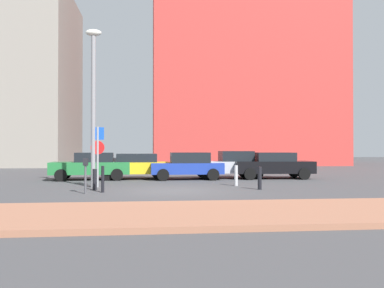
{
  "coord_description": "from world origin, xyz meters",
  "views": [
    {
      "loc": [
        -0.84,
        -15.97,
        1.71
      ],
      "look_at": [
        1.24,
        3.75,
        1.94
      ],
      "focal_mm": 36.95,
      "sensor_mm": 36.0,
      "label": 1
    }
  ],
  "objects": [
    {
      "name": "building_colorful_midrise",
      "position": [
        9.22,
        27.44,
        12.96
      ],
      "size": [
        19.53,
        13.14,
        25.92
      ],
      "primitive_type": "cube",
      "color": "#BF3833",
      "rests_on": "ground"
    },
    {
      "name": "parked_car_black",
      "position": [
        6.14,
        5.98,
        0.78
      ],
      "size": [
        4.53,
        2.26,
        1.49
      ],
      "color": "black",
      "rests_on": "ground"
    },
    {
      "name": "sidewalk_brick",
      "position": [
        0.0,
        -6.08,
        0.07
      ],
      "size": [
        40.0,
        3.95,
        0.14
      ],
      "primitive_type": "cube",
      "color": "#9E664C",
      "rests_on": "ground"
    },
    {
      "name": "building_under_construction",
      "position": [
        -13.94,
        25.95,
        8.75
      ],
      "size": [
        10.02,
        12.54,
        17.5
      ],
      "primitive_type": "cube",
      "color": "gray",
      "rests_on": "ground"
    },
    {
      "name": "parked_car_silver",
      "position": [
        3.77,
        6.5,
        0.79
      ],
      "size": [
        4.3,
        1.89,
        1.57
      ],
      "color": "#B7BABF",
      "rests_on": "ground"
    },
    {
      "name": "traffic_bollard_near",
      "position": [
        3.08,
        1.87,
        0.47
      ],
      "size": [
        0.16,
        0.16,
        0.95
      ],
      "primitive_type": "cylinder",
      "color": "#B7B7BC",
      "rests_on": "ground"
    },
    {
      "name": "parked_car_green",
      "position": [
        -4.06,
        6.14,
        0.77
      ],
      "size": [
        4.33,
        2.15,
        1.49
      ],
      "color": "#237238",
      "rests_on": "ground"
    },
    {
      "name": "parking_sign_post",
      "position": [
        -3.17,
        1.84,
        1.69
      ],
      "size": [
        0.59,
        0.16,
        2.69
      ],
      "color": "gray",
      "rests_on": "ground"
    },
    {
      "name": "parked_car_blue",
      "position": [
        1.22,
        5.86,
        0.78
      ],
      "size": [
        3.97,
        1.96,
        1.5
      ],
      "color": "#1E389E",
      "rests_on": "ground"
    },
    {
      "name": "street_lamp",
      "position": [
        -3.36,
        1.84,
        4.13
      ],
      "size": [
        0.7,
        0.36,
        7.01
      ],
      "color": "gray",
      "rests_on": "ground"
    },
    {
      "name": "ground_plane",
      "position": [
        0.0,
        0.0,
        0.0
      ],
      "size": [
        120.0,
        120.0,
        0.0
      ],
      "primitive_type": "plane",
      "color": "#424244"
    },
    {
      "name": "traffic_bollard_mid",
      "position": [
        -3.12,
        0.6,
        0.44
      ],
      "size": [
        0.18,
        0.18,
        0.87
      ],
      "primitive_type": "cylinder",
      "color": "black",
      "rests_on": "ground"
    },
    {
      "name": "parked_car_yellow",
      "position": [
        -1.77,
        6.46,
        0.76
      ],
      "size": [
        4.12,
        2.15,
        1.42
      ],
      "color": "gold",
      "rests_on": "ground"
    },
    {
      "name": "parking_meter",
      "position": [
        -3.29,
        -0.7,
        0.88
      ],
      "size": [
        0.18,
        0.14,
        1.35
      ],
      "color": "#4C4C51",
      "rests_on": "ground"
    },
    {
      "name": "traffic_bollard_far",
      "position": [
        3.7,
        0.14,
        0.48
      ],
      "size": [
        0.16,
        0.16,
        0.95
      ],
      "primitive_type": "cylinder",
      "color": "black",
      "rests_on": "ground"
    },
    {
      "name": "traffic_bollard_edge",
      "position": [
        -2.69,
        -0.28,
        0.52
      ],
      "size": [
        0.12,
        0.12,
        1.04
      ],
      "primitive_type": "cylinder",
      "color": "black",
      "rests_on": "ground"
    }
  ]
}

